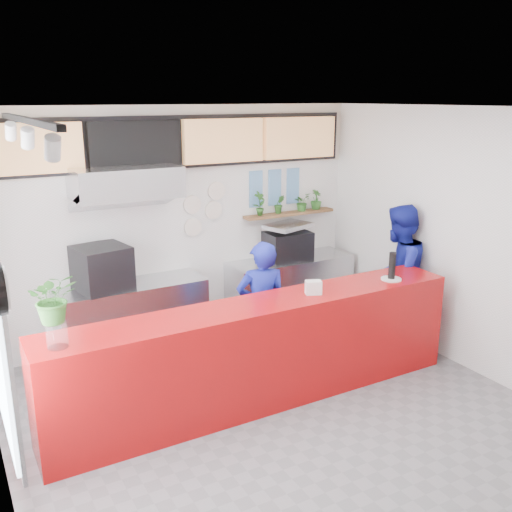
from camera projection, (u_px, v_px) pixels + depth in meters
name	position (u px, v px, depth m)	size (l,w,h in m)	color
floor	(282.00, 419.00, 5.68)	(5.00, 5.00, 0.00)	slate
ceiling	(286.00, 108.00, 4.87)	(5.00, 5.00, 0.00)	silver
wall_back	(181.00, 224.00, 7.37)	(5.00, 5.00, 0.00)	white
wall_right	(471.00, 242.00, 6.45)	(5.00, 5.00, 0.00)	white
service_counter	(262.00, 353.00, 5.86)	(4.50, 0.60, 1.10)	#9D0B0C
cream_band	(178.00, 138.00, 7.06)	(5.00, 0.02, 0.80)	beige
prep_bench	(133.00, 319.00, 7.02)	(1.80, 0.60, 0.90)	#B2B5BA
panini_oven	(102.00, 268.00, 6.68)	(0.57, 0.57, 0.52)	black
extraction_hood	(126.00, 182.00, 6.52)	(1.20, 0.70, 0.35)	#B2B5BA
hood_lip	(127.00, 199.00, 6.58)	(1.20, 0.70, 0.08)	#B2B5BA
right_bench	(290.00, 289.00, 8.11)	(1.80, 0.60, 0.90)	#B2B5BA
espresso_machine	(288.00, 246.00, 7.91)	(0.61, 0.43, 0.39)	black
espresso_tray	(288.00, 226.00, 7.83)	(0.62, 0.43, 0.06)	#A8AAAF
herb_shelf	(289.00, 214.00, 8.04)	(1.40, 0.18, 0.04)	brown
menu_board_far_left	(31.00, 149.00, 6.16)	(1.10, 0.10, 0.55)	tan
menu_board_mid_left	(135.00, 144.00, 6.71)	(1.10, 0.10, 0.55)	black
menu_board_mid_right	(223.00, 141.00, 7.25)	(1.10, 0.10, 0.55)	tan
menu_board_far_right	(299.00, 138.00, 7.80)	(1.10, 0.10, 0.55)	tan
soffit	(179.00, 142.00, 7.05)	(4.80, 0.04, 0.65)	black
wall_clock_face	(5.00, 288.00, 3.22)	(0.26, 0.26, 0.02)	white
track_rail	(26.00, 120.00, 3.89)	(0.05, 2.40, 0.04)	black
dec_plate_a	(192.00, 205.00, 7.35)	(0.24, 0.24, 0.03)	silver
dec_plate_b	(213.00, 210.00, 7.52)	(0.24, 0.24, 0.03)	silver
dec_plate_c	(193.00, 227.00, 7.43)	(0.24, 0.24, 0.03)	silver
dec_plate_d	(216.00, 191.00, 7.47)	(0.24, 0.24, 0.03)	silver
photo_frame_a	(256.00, 180.00, 7.74)	(0.20, 0.02, 0.25)	#598CBF
photo_frame_b	(275.00, 178.00, 7.88)	(0.20, 0.02, 0.25)	#598CBF
photo_frame_c	(293.00, 177.00, 8.02)	(0.20, 0.02, 0.25)	#598CBF
photo_frame_d	(256.00, 198.00, 7.80)	(0.20, 0.02, 0.25)	#598CBF
photo_frame_e	(275.00, 196.00, 7.95)	(0.20, 0.02, 0.25)	#598CBF
photo_frame_f	(293.00, 195.00, 8.09)	(0.20, 0.02, 0.25)	#598CBF
staff_center	(262.00, 309.00, 6.41)	(0.58, 0.38, 1.57)	navy
staff_right	(397.00, 275.00, 7.24)	(0.88, 0.69, 1.81)	navy
herb_a	(260.00, 203.00, 7.76)	(0.18, 0.12, 0.34)	#2A6021
herb_b	(279.00, 204.00, 7.92)	(0.14, 0.12, 0.26)	#2A6021
herb_c	(302.00, 202.00, 8.10)	(0.23, 0.20, 0.26)	#2A6021
herb_d	(316.00, 200.00, 8.21)	(0.16, 0.14, 0.28)	#2A6021
glass_vase	(57.00, 335.00, 4.68)	(0.17, 0.17, 0.21)	silver
basil_vase	(53.00, 298.00, 4.59)	(0.38, 0.33, 0.42)	#2A6021
napkin_holder	(313.00, 287.00, 5.95)	(0.16, 0.10, 0.14)	silver
white_plate	(391.00, 279.00, 6.43)	(0.23, 0.23, 0.02)	silver
pepper_mill	(392.00, 266.00, 6.39)	(0.08, 0.08, 0.30)	black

